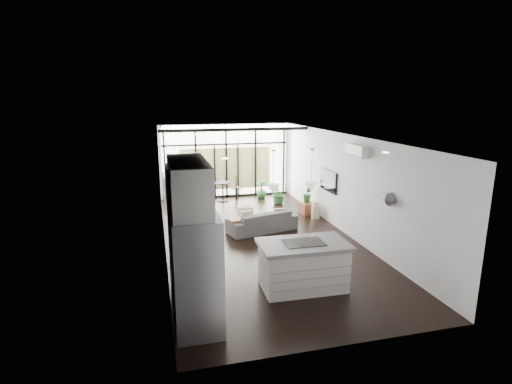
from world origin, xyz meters
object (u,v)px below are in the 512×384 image
console_bench (253,224)px  milk_can (316,210)px  fridge (197,274)px  island (303,265)px  tv (328,181)px  pouf (245,212)px  sofa (262,218)px

console_bench → milk_can: 2.41m
fridge → milk_can: (4.32, 5.34, -0.71)m
island → console_bench: bearing=93.9°
fridge → tv: fridge is taller
pouf → tv: tv is taller
island → sofa: island is taller
fridge → pouf: bearing=70.0°
island → tv: size_ratio=1.61×
pouf → console_bench: bearing=-93.4°
fridge → pouf: size_ratio=3.77×
sofa → fridge: bearing=48.3°
fridge → milk_can: bearing=51.0°
island → tv: tv is taller
fridge → console_bench: (2.06, 4.52, -0.75)m
console_bench → milk_can: size_ratio=2.73×
sofa → tv: tv is taller
milk_can → island: bearing=-115.7°
fridge → console_bench: size_ratio=1.33×
island → fridge: fridge is taller
island → fridge: 2.46m
pouf → milk_can: (2.19, -0.51, 0.06)m
island → fridge: size_ratio=0.90×
tv → fridge: bearing=-132.5°
console_bench → pouf: console_bench is taller
pouf → milk_can: milk_can is taller
milk_can → fridge: bearing=-129.0°
island → milk_can: (2.11, 4.39, -0.21)m
island → fridge: (-2.21, -0.95, 0.50)m
console_bench → pouf: size_ratio=2.84×
fridge → console_bench: fridge is taller
island → console_bench: (-0.16, 3.57, -0.25)m
pouf → tv: 2.79m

